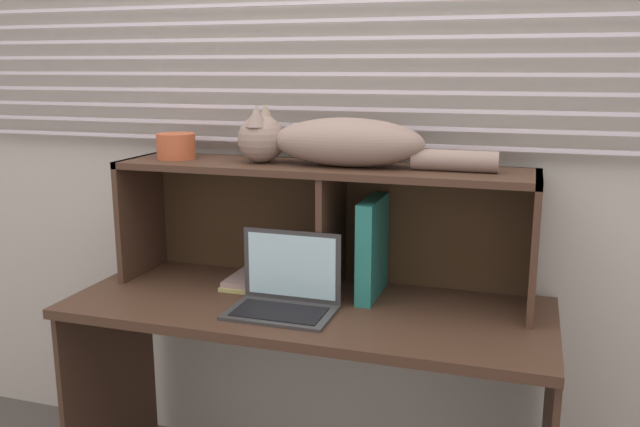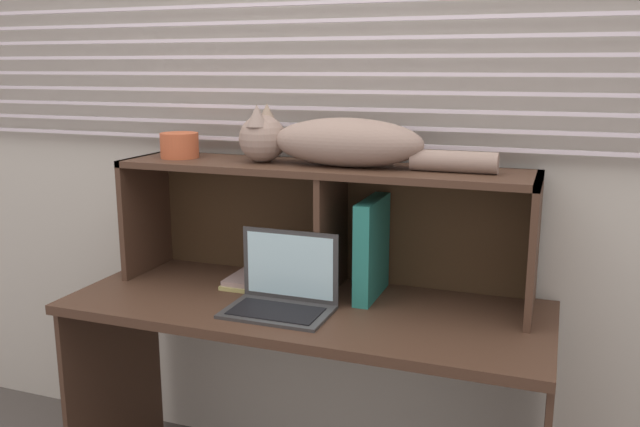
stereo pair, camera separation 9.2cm
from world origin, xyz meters
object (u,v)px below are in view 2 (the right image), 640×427
(cat, at_px, (333,142))
(small_basket, at_px, (180,145))
(binder_upright, at_px, (372,248))
(laptop, at_px, (282,292))
(book_stack, at_px, (255,278))

(cat, bearing_deg, small_basket, 180.00)
(cat, height_order, binder_upright, cat)
(laptop, relative_size, binder_upright, 0.99)
(laptop, height_order, small_basket, small_basket)
(laptop, distance_m, small_basket, 0.65)
(small_basket, bearing_deg, binder_upright, 0.00)
(binder_upright, bearing_deg, book_stack, -179.66)
(small_basket, bearing_deg, book_stack, -0.50)
(cat, distance_m, small_basket, 0.55)
(book_stack, bearing_deg, binder_upright, 0.34)
(cat, relative_size, book_stack, 3.41)
(cat, xyz_separation_m, binder_upright, (0.13, 0.00, -0.33))
(book_stack, distance_m, small_basket, 0.52)
(cat, distance_m, book_stack, 0.55)
(binder_upright, bearing_deg, small_basket, 180.00)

